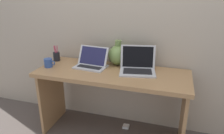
{
  "coord_description": "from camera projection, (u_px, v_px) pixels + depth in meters",
  "views": [
    {
      "loc": [
        0.57,
        -1.88,
        1.53
      ],
      "look_at": [
        0.0,
        0.0,
        0.79
      ],
      "focal_mm": 33.95,
      "sensor_mm": 36.0,
      "label": 1
    }
  ],
  "objects": [
    {
      "name": "ground_plane",
      "position": [
        112.0,
        133.0,
        2.38
      ],
      "size": [
        6.0,
        6.0,
        0.0
      ],
      "primitive_type": "plane",
      "color": "#564C47"
    },
    {
      "name": "back_wall",
      "position": [
        121.0,
        21.0,
        2.24
      ],
      "size": [
        4.4,
        0.04,
        2.4
      ],
      "primitive_type": "cube",
      "color": "#BCAD99",
      "rests_on": "ground"
    },
    {
      "name": "desk",
      "position": [
        112.0,
        86.0,
        2.17
      ],
      "size": [
        1.53,
        0.57,
        0.74
      ],
      "color": "#AD7F51",
      "rests_on": "ground"
    },
    {
      "name": "laptop_left",
      "position": [
        92.0,
        62.0,
        2.23
      ],
      "size": [
        0.34,
        0.25,
        0.21
      ],
      "color": "silver",
      "rests_on": "desk"
    },
    {
      "name": "laptop_right",
      "position": [
        138.0,
        65.0,
        2.11
      ],
      "size": [
        0.39,
        0.32,
        0.25
      ],
      "color": "silver",
      "rests_on": "desk"
    },
    {
      "name": "green_vase",
      "position": [
        118.0,
        55.0,
        2.28
      ],
      "size": [
        0.22,
        0.22,
        0.27
      ],
      "color": "#75934C",
      "rests_on": "desk"
    },
    {
      "name": "coffee_mug",
      "position": [
        48.0,
        63.0,
        2.22
      ],
      "size": [
        0.12,
        0.08,
        0.09
      ],
      "color": "#335199",
      "rests_on": "desk"
    },
    {
      "name": "pen_cup",
      "position": [
        57.0,
        56.0,
        2.41
      ],
      "size": [
        0.07,
        0.07,
        0.18
      ],
      "color": "black",
      "rests_on": "desk"
    },
    {
      "name": "power_brick",
      "position": [
        126.0,
        126.0,
        2.46
      ],
      "size": [
        0.07,
        0.07,
        0.03
      ],
      "primitive_type": "cube",
      "color": "white",
      "rests_on": "ground"
    }
  ]
}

